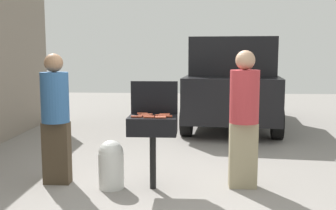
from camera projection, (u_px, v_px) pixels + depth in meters
ground_plane at (156, 191)px, 5.01m from camera, size 24.00×24.00×0.00m
bbq_grill at (153, 128)px, 5.01m from camera, size 0.60×0.44×0.92m
grill_lid_open at (154, 97)px, 5.18m from camera, size 0.60×0.05×0.42m
hot_dog_0 at (149, 117)px, 4.85m from camera, size 0.13×0.04×0.03m
hot_dog_1 at (146, 116)px, 4.95m from camera, size 0.13×0.03×0.03m
hot_dog_2 at (160, 117)px, 4.86m from camera, size 0.13×0.03×0.03m
hot_dog_3 at (164, 116)px, 4.95m from camera, size 0.13×0.03×0.03m
hot_dog_4 at (147, 114)px, 5.06m from camera, size 0.13×0.03×0.03m
hot_dog_5 at (164, 115)px, 5.01m from camera, size 0.13×0.04×0.03m
hot_dog_6 at (165, 114)px, 5.06m from camera, size 0.13×0.04×0.03m
hot_dog_7 at (136, 117)px, 4.88m from camera, size 0.13×0.03×0.03m
hot_dog_8 at (142, 114)px, 5.13m from camera, size 0.13×0.03×0.03m
hot_dog_9 at (161, 115)px, 4.98m from camera, size 0.13×0.03×0.03m
hot_dog_10 at (144, 115)px, 4.99m from camera, size 0.13×0.03×0.03m
hot_dog_11 at (160, 117)px, 4.82m from camera, size 0.13×0.03×0.03m
hot_dog_12 at (167, 116)px, 4.91m from camera, size 0.13×0.03×0.03m
hot_dog_13 at (149, 116)px, 4.90m from camera, size 0.13×0.03×0.03m
propane_tank at (111, 163)px, 5.08m from camera, size 0.32×0.32×0.62m
person_left at (55, 114)px, 5.19m from camera, size 0.36×0.36×1.69m
person_right at (244, 114)px, 5.04m from camera, size 0.36×0.36×1.73m
parked_minivan at (232, 81)px, 9.47m from camera, size 2.41×4.58×2.02m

